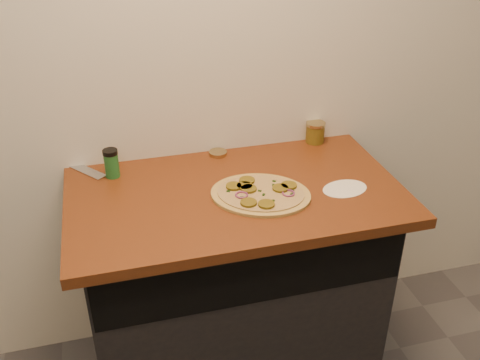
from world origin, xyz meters
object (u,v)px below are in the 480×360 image
object	(u,v)px
pizza	(260,194)
spice_shaker	(111,163)
chefs_knife	(69,162)
salsa_jar	(315,132)

from	to	relation	value
pizza	spice_shaker	xyz separation A→B (m)	(-0.49, 0.28, 0.05)
chefs_knife	spice_shaker	bearing A→B (deg)	-42.61
chefs_knife	spice_shaker	xyz separation A→B (m)	(0.16, -0.15, 0.05)
pizza	salsa_jar	distance (m)	0.50
salsa_jar	spice_shaker	world-z (taller)	spice_shaker
pizza	chefs_knife	xyz separation A→B (m)	(-0.66, 0.43, -0.00)
salsa_jar	spice_shaker	xyz separation A→B (m)	(-0.85, -0.08, 0.01)
chefs_knife	pizza	bearing A→B (deg)	-32.99
pizza	spice_shaker	world-z (taller)	spice_shaker
pizza	chefs_knife	bearing A→B (deg)	147.01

